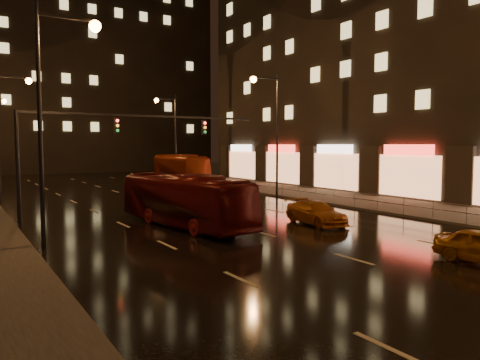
# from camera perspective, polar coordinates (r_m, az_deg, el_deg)

# --- Properties ---
(ground) EXTENTS (140.00, 140.00, 0.00)m
(ground) POSITION_cam_1_polar(r_m,az_deg,el_deg) (31.43, -7.57, -3.55)
(ground) COLOR black
(ground) RESTS_ON ground
(sidewalk_right) EXTENTS (7.00, 70.00, 0.15)m
(sidewalk_right) POSITION_cam_1_polar(r_m,az_deg,el_deg) (35.39, 16.40, -2.68)
(sidewalk_right) COLOR #38332D
(sidewalk_right) RESTS_ON ground
(building_right) EXTENTS (18.00, 50.00, 30.00)m
(building_right) POSITION_cam_1_polar(r_m,az_deg,el_deg) (49.20, 22.44, 16.58)
(building_right) COLOR black
(building_right) RESTS_ON ground
(building_distant) EXTENTS (44.00, 16.00, 36.00)m
(building_distant) POSITION_cam_1_polar(r_m,az_deg,el_deg) (83.29, -20.25, 13.54)
(building_distant) COLOR black
(building_distant) RESTS_ON ground
(traffic_signal) EXTENTS (15.31, 0.32, 6.20)m
(traffic_signal) POSITION_cam_1_polar(r_m,az_deg,el_deg) (29.45, -16.72, 5.02)
(traffic_signal) COLOR black
(traffic_signal) RESTS_ON ground
(railing_right) EXTENTS (0.05, 56.00, 1.00)m
(railing_right) POSITION_cam_1_polar(r_m,az_deg,el_deg) (35.13, 9.17, -1.26)
(railing_right) COLOR #99999E
(railing_right) RESTS_ON sidewalk_right
(bus_red) EXTENTS (3.46, 10.07, 2.75)m
(bus_red) POSITION_cam_1_polar(r_m,az_deg,el_deg) (24.64, -6.81, -2.49)
(bus_red) COLOR #570D0C
(bus_red) RESTS_ON ground
(bus_curb) EXTENTS (3.53, 11.65, 3.20)m
(bus_curb) POSITION_cam_1_polar(r_m,az_deg,el_deg) (52.74, -7.35, 1.37)
(bus_curb) COLOR #A43610
(bus_curb) RESTS_ON ground
(taxi_far) EXTENTS (2.13, 4.40, 1.23)m
(taxi_far) POSITION_cam_1_polar(r_m,az_deg,el_deg) (25.70, 9.25, -3.94)
(taxi_far) COLOR #B95E11
(taxi_far) RESTS_ON ground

